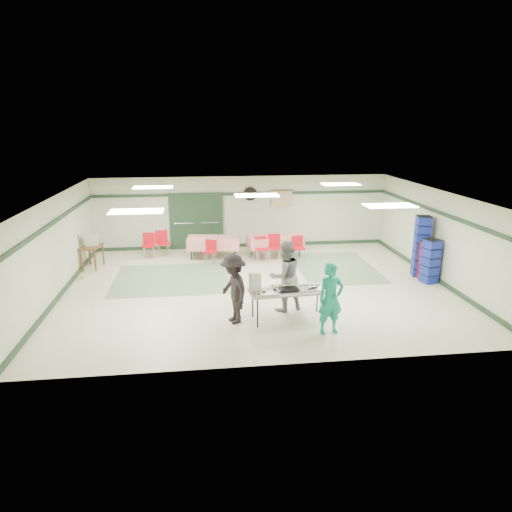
{
  "coord_description": "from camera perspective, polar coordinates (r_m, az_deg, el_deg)",
  "views": [
    {
      "loc": [
        -1.54,
        -12.45,
        4.62
      ],
      "look_at": [
        -0.06,
        -0.3,
        1.02
      ],
      "focal_mm": 32.0,
      "sensor_mm": 36.0,
      "label": 1
    }
  ],
  "objects": [
    {
      "name": "scroll_banner",
      "position": [
        17.38,
        3.24,
        7.19
      ],
      "size": [
        0.8,
        0.02,
        0.6
      ],
      "primitive_type": "cube",
      "color": "#D1C082",
      "rests_on": "wall_back"
    },
    {
      "name": "baseboard_back",
      "position": [
        17.59,
        -1.69,
        1.36
      ],
      "size": [
        11.0,
        0.06,
        0.12
      ],
      "primitive_type": "cube",
      "color": "#1E3823",
      "rests_on": "floor"
    },
    {
      "name": "trim_back",
      "position": [
        17.18,
        -1.75,
        7.78
      ],
      "size": [
        11.0,
        0.06,
        0.1
      ],
      "primitive_type": "cube",
      "color": "#1E3823",
      "rests_on": "wall_back"
    },
    {
      "name": "baking_pan",
      "position": [
        10.9,
        4.1,
        -4.19
      ],
      "size": [
        0.46,
        0.31,
        0.08
      ],
      "primitive_type": "cube",
      "rotation": [
        0.0,
        0.0,
        0.07
      ],
      "color": "black",
      "rests_on": "serving_table"
    },
    {
      "name": "chair_d",
      "position": [
        15.53,
        -5.7,
        0.88
      ],
      "size": [
        0.47,
        0.47,
        0.8
      ],
      "rotation": [
        0.0,
        0.0,
        -0.31
      ],
      "color": "red",
      "rests_on": "floor"
    },
    {
      "name": "wall_back",
      "position": [
        17.33,
        -1.74,
        5.5
      ],
      "size": [
        11.0,
        0.0,
        11.0
      ],
      "primitive_type": "plane",
      "rotation": [
        1.57,
        0.0,
        0.0
      ],
      "color": "#B5C1A5",
      "rests_on": "floor"
    },
    {
      "name": "wall_front",
      "position": [
        8.73,
        3.73,
        -5.65
      ],
      "size": [
        11.0,
        0.0,
        11.0
      ],
      "primitive_type": "plane",
      "rotation": [
        -1.57,
        0.0,
        0.0
      ],
      "color": "#B5C1A5",
      "rests_on": "floor"
    },
    {
      "name": "wall_right",
      "position": [
        14.67,
        21.96,
        2.3
      ],
      "size": [
        0.0,
        9.0,
        9.0
      ],
      "primitive_type": "plane",
      "rotation": [
        1.57,
        0.0,
        -1.57
      ],
      "color": "#B5C1A5",
      "rests_on": "floor"
    },
    {
      "name": "volunteer_teal",
      "position": [
        10.38,
        9.32,
        -5.3
      ],
      "size": [
        0.66,
        0.49,
        1.65
      ],
      "primitive_type": "imported",
      "rotation": [
        0.0,
        0.0,
        0.16
      ],
      "color": "#15957F",
      "rests_on": "floor"
    },
    {
      "name": "volunteer_grey",
      "position": [
        11.49,
        3.63,
        -2.52
      ],
      "size": [
        1.05,
        0.93,
        1.81
      ],
      "primitive_type": "imported",
      "rotation": [
        0.0,
        0.0,
        3.46
      ],
      "color": "gray",
      "rests_on": "floor"
    },
    {
      "name": "broom",
      "position": [
        14.92,
        -21.0,
        0.04
      ],
      "size": [
        0.07,
        0.22,
        1.34
      ],
      "primitive_type": "cylinder",
      "rotation": [
        0.14,
        0.0,
        -0.2
      ],
      "color": "brown",
      "rests_on": "floor"
    },
    {
      "name": "volunteer_dark",
      "position": [
        10.79,
        -2.83,
        -4.13
      ],
      "size": [
        0.94,
        1.23,
        1.69
      ],
      "primitive_type": "imported",
      "rotation": [
        0.0,
        0.0,
        -1.25
      ],
      "color": "black",
      "rests_on": "floor"
    },
    {
      "name": "sheet_tray_right",
      "position": [
        11.08,
        6.96,
        -4.07
      ],
      "size": [
        0.6,
        0.47,
        0.02
      ],
      "primitive_type": "cube",
      "rotation": [
        0.0,
        0.0,
        0.07
      ],
      "color": "silver",
      "rests_on": "serving_table"
    },
    {
      "name": "trim_left",
      "position": [
        13.31,
        -24.04,
        3.82
      ],
      "size": [
        0.06,
        9.0,
        0.1
      ],
      "primitive_type": "cube",
      "rotation": [
        0.0,
        0.0,
        1.57
      ],
      "color": "#1E3823",
      "rests_on": "wall_back"
    },
    {
      "name": "wall_left",
      "position": [
        13.47,
        -23.82,
        0.91
      ],
      "size": [
        0.0,
        9.0,
        9.0
      ],
      "primitive_type": "plane",
      "rotation": [
        1.57,
        0.0,
        1.57
      ],
      "color": "#B5C1A5",
      "rests_on": "floor"
    },
    {
      "name": "green_patch_a",
      "position": [
        14.25,
        -10.45,
        -2.8
      ],
      "size": [
        3.5,
        3.0,
        0.01
      ],
      "primitive_type": "cube",
      "color": "gray",
      "rests_on": "floor"
    },
    {
      "name": "crate_stack_blue_b",
      "position": [
        14.92,
        19.95,
        1.15
      ],
      "size": [
        0.5,
        0.5,
        1.9
      ],
      "primitive_type": "cube",
      "rotation": [
        0.0,
        0.0,
        -0.23
      ],
      "color": "navy",
      "rests_on": "floor"
    },
    {
      "name": "green_patch_b",
      "position": [
        15.32,
        9.85,
        -1.4
      ],
      "size": [
        2.5,
        3.5,
        0.01
      ],
      "primitive_type": "cube",
      "color": "gray",
      "rests_on": "floor"
    },
    {
      "name": "serving_table",
      "position": [
        10.99,
        4.13,
        -4.46
      ],
      "size": [
        1.97,
        0.91,
        0.76
      ],
      "rotation": [
        0.0,
        0.0,
        0.07
      ],
      "color": "#AFB0AB",
      "rests_on": "floor"
    },
    {
      "name": "floor",
      "position": [
        13.37,
        0.09,
        -3.83
      ],
      "size": [
        11.0,
        11.0,
        0.0
      ],
      "primitive_type": "plane",
      "color": "beige",
      "rests_on": "ground"
    },
    {
      "name": "foam_box_stack",
      "position": [
        10.81,
        -0.12,
        -3.21
      ],
      "size": [
        0.27,
        0.25,
        0.47
      ],
      "primitive_type": "cube",
      "rotation": [
        0.0,
        0.0,
        0.07
      ],
      "color": "white",
      "rests_on": "serving_table"
    },
    {
      "name": "printer_table",
      "position": [
        15.84,
        -19.88,
        0.84
      ],
      "size": [
        0.7,
        0.96,
        0.74
      ],
      "rotation": [
        0.0,
        0.0,
        -0.15
      ],
      "color": "brown",
      "rests_on": "floor"
    },
    {
      "name": "crate_stack_blue_a",
      "position": [
        14.45,
        20.96,
        -0.61
      ],
      "size": [
        0.49,
        0.49,
        1.34
      ],
      "primitive_type": "cube",
      "rotation": [
        0.0,
        0.0,
        0.23
      ],
      "color": "navy",
      "rests_on": "floor"
    },
    {
      "name": "chair_loose_b",
      "position": [
        16.45,
        -13.25,
        1.62
      ],
      "size": [
        0.43,
        0.43,
        0.9
      ],
      "rotation": [
        0.0,
        0.0,
        -0.02
      ],
      "color": "red",
      "rests_on": "floor"
    },
    {
      "name": "baseboard_right",
      "position": [
        15.0,
        21.33,
        -2.48
      ],
      "size": [
        0.06,
        9.0,
        0.12
      ],
      "primitive_type": "cube",
      "rotation": [
        0.0,
        0.0,
        1.57
      ],
      "color": "#1E3823",
      "rests_on": "floor"
    },
    {
      "name": "ceiling",
      "position": [
        12.69,
        0.1,
        7.68
      ],
      "size": [
        11.0,
        11.0,
        0.0
      ],
      "primitive_type": "plane",
      "rotation": [
        3.14,
        0.0,
        0.0
      ],
      "color": "silver",
      "rests_on": "wall_back"
    },
    {
      "name": "chair_loose_a",
      "position": [
        16.59,
        -11.64,
        1.91
      ],
      "size": [
        0.54,
        0.54,
        0.93
      ],
      "rotation": [
        0.0,
        0.0,
        0.3
      ],
      "color": "red",
      "rests_on": "floor"
    },
    {
      "name": "door_frame",
      "position": [
        17.25,
        -7.45,
        4.3
      ],
      "size": [
        2.0,
        0.03,
        2.15
      ],
      "primitive_type": "cube",
      "color": "#1E3823",
      "rests_on": "floor"
    },
    {
      "name": "wall_fan",
      "position": [
        17.18,
        -0.73,
        7.78
      ],
      "size": [
        0.5,
        0.1,
        0.5
      ],
      "primitive_type": "cylinder",
      "rotation": [
        1.57,
        0.0,
        0.0
      ],
      "color": "black",
      "rests_on": "wall_back"
    },
    {
      "name": "trim_right",
      "position": [
        14.52,
        22.14,
        4.98
      ],
      "size": [
        0.06,
        9.0,
        0.1
      ],
      "primitive_type": "cube",
      "rotation": [
        0.0,
        0.0,
        1.57
      ],
      "color": "#1E3823",
      "rests_on": "wall_back"
    },
    {
      "name": "chair_b",
      "position": [
        15.65,
        0.62,
        1.21
      ],
      "size": [
        0.43,
        0.43,
        0.86
      ],
      "rotation": [
        0.0,
        0.0,
        0.09
      ],
      "color": "red",
      "rests_on": "floor"
    },
    {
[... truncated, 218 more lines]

